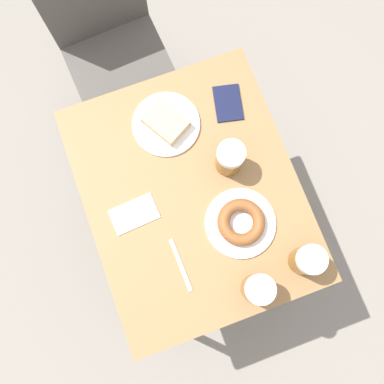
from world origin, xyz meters
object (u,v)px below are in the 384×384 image
plate_with_donut (241,222)px  fork (181,265)px  napkin_folded (135,215)px  beer_mug_right (258,289)px  passport_near_edge (228,103)px  beer_mug_center (307,260)px  beer_mug_left (230,158)px  chair (108,37)px  plate_with_cake (165,123)px

plate_with_donut → fork: size_ratio=1.31×
napkin_folded → beer_mug_right: bearing=-51.4°
plate_with_donut → passport_near_edge: 0.40m
beer_mug_center → fork: (-0.35, 0.12, -0.06)m
beer_mug_right → napkin_folded: size_ratio=0.88×
plate_with_donut → beer_mug_center: (0.13, -0.17, 0.05)m
napkin_folded → passport_near_edge: passport_near_edge is taller
beer_mug_left → fork: (-0.25, -0.25, -0.06)m
napkin_folded → beer_mug_left: bearing=9.3°
napkin_folded → beer_mug_center: bearing=-35.6°
plate_with_donut → beer_mug_left: 0.20m
beer_mug_center → beer_mug_right: bearing=-171.2°
beer_mug_center → napkin_folded: size_ratio=0.88×
passport_near_edge → beer_mug_right: bearing=-103.6°
beer_mug_center → napkin_folded: 0.54m
fork → beer_mug_right: bearing=-37.7°
beer_mug_center → chair: bearing=106.7°
beer_mug_left → beer_mug_center: same height
fork → chair: bearing=88.1°
plate_with_cake → beer_mug_right: (0.08, -0.59, 0.05)m
plate_with_cake → beer_mug_center: size_ratio=1.69×
beer_mug_left → fork: size_ratio=0.78×
chair → plate_with_cake: size_ratio=3.93×
chair → beer_mug_left: (0.22, -0.70, 0.29)m
plate_with_cake → passport_near_edge: plate_with_cake is taller
beer_mug_left → beer_mug_center: (0.10, -0.37, 0.00)m
plate_with_donut → beer_mug_left: size_ratio=1.69×
chair → plate_with_cake: chair is taller
passport_near_edge → napkin_folded: bearing=-148.9°
beer_mug_left → beer_mug_center: size_ratio=1.00×
beer_mug_center → passport_near_edge: 0.56m
beer_mug_center → fork: size_ratio=0.78×
chair → beer_mug_right: beer_mug_right is taller
beer_mug_left → beer_mug_center: 0.38m
plate_with_donut → passport_near_edge: size_ratio=1.57×
plate_with_donut → fork: plate_with_donut is taller
beer_mug_right → fork: 0.24m
passport_near_edge → beer_mug_left: bearing=-111.3°
beer_mug_left → fork: 0.36m
beer_mug_center → fork: bearing=161.5°
beer_mug_right → napkin_folded: 0.44m
plate_with_cake → beer_mug_center: 0.61m
chair → beer_mug_right: bearing=-85.8°
chair → passport_near_edge: (0.30, -0.51, 0.22)m
chair → passport_near_edge: 0.63m
beer_mug_right → napkin_folded: beer_mug_right is taller
chair → fork: chair is taller
beer_mug_center → passport_near_edge: beer_mug_center is taller
chair → beer_mug_left: size_ratio=6.63×
plate_with_donut → beer_mug_left: (0.03, 0.19, 0.05)m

